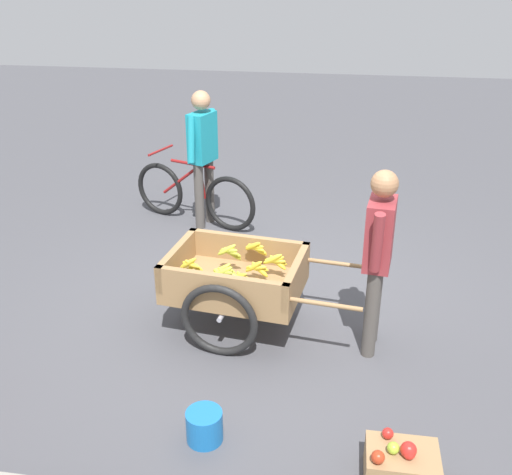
# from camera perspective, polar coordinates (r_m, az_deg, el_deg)

# --- Properties ---
(ground_plane) EXTENTS (24.00, 24.00, 0.00)m
(ground_plane) POSITION_cam_1_polar(r_m,az_deg,el_deg) (5.60, 1.17, -6.37)
(ground_plane) COLOR #47474C
(fruit_cart) EXTENTS (1.73, 1.01, 0.74)m
(fruit_cart) POSITION_cam_1_polar(r_m,az_deg,el_deg) (5.08, -1.91, -4.15)
(fruit_cart) COLOR #937047
(fruit_cart) RESTS_ON ground
(vendor_person) EXTENTS (0.24, 0.57, 1.53)m
(vendor_person) POSITION_cam_1_polar(r_m,az_deg,el_deg) (4.68, 11.51, -0.97)
(vendor_person) COLOR #4C4742
(vendor_person) RESTS_ON ground
(bicycle) EXTENTS (1.58, 0.68, 0.85)m
(bicycle) POSITION_cam_1_polar(r_m,az_deg,el_deg) (7.20, -5.91, 4.07)
(bicycle) COLOR black
(bicycle) RESTS_ON ground
(cyclist_person) EXTENTS (0.30, 0.57, 1.59)m
(cyclist_person) POSITION_cam_1_polar(r_m,az_deg,el_deg) (6.92, -5.07, 8.49)
(cyclist_person) COLOR #4C4742
(cyclist_person) RESTS_ON ground
(plastic_bucket) EXTENTS (0.24, 0.24, 0.22)m
(plastic_bucket) POSITION_cam_1_polar(r_m,az_deg,el_deg) (4.18, -4.90, -17.36)
(plastic_bucket) COLOR #1966B2
(plastic_bucket) RESTS_ON ground
(apple_crate) EXTENTS (0.44, 0.32, 0.32)m
(apple_crate) POSITION_cam_1_polar(r_m,az_deg,el_deg) (4.01, 13.57, -20.18)
(apple_crate) COLOR #99754C
(apple_crate) RESTS_ON ground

